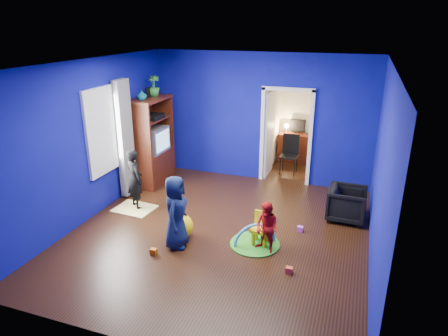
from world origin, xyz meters
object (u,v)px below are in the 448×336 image
(toddler_red, at_px, (267,228))
(folding_chair, at_px, (289,155))
(kid_chair, at_px, (260,231))
(play_mat, at_px, (255,244))
(hopper_ball, at_px, (181,226))
(child_black, at_px, (135,179))
(vase, at_px, (142,95))
(armchair, at_px, (347,204))
(crt_tv, at_px, (154,140))
(child_navy, at_px, (176,212))
(study_desk, at_px, (296,148))
(tv_armoire, at_px, (152,141))

(toddler_red, relative_size, folding_chair, 0.94)
(kid_chair, distance_m, folding_chair, 3.45)
(play_mat, bearing_deg, hopper_ball, -170.94)
(child_black, xyz_separation_m, vase, (-0.32, 1.02, 1.46))
(toddler_red, bearing_deg, hopper_ball, -155.11)
(hopper_ball, height_order, folding_chair, folding_chair)
(toddler_red, bearing_deg, armchair, 77.39)
(child_black, bearing_deg, crt_tv, -43.90)
(child_navy, bearing_deg, toddler_red, -88.01)
(armchair, relative_size, vase, 3.32)
(kid_chair, bearing_deg, study_desk, 100.41)
(toddler_red, distance_m, tv_armoire, 3.80)
(child_black, height_order, folding_chair, child_black)
(toddler_red, height_order, crt_tv, crt_tv)
(vase, height_order, crt_tv, vase)
(child_navy, height_order, hopper_ball, child_navy)
(armchair, height_order, kid_chair, armchair)
(crt_tv, bearing_deg, study_desk, 42.35)
(child_navy, relative_size, kid_chair, 2.46)
(tv_armoire, height_order, study_desk, tv_armoire)
(tv_armoire, bearing_deg, folding_chair, 29.17)
(armchair, xyz_separation_m, hopper_ball, (-2.64, -1.64, -0.10))
(tv_armoire, xyz_separation_m, crt_tv, (0.04, 0.00, 0.04))
(child_black, bearing_deg, study_desk, -88.89)
(child_navy, bearing_deg, armchair, -63.46)
(kid_chair, xyz_separation_m, play_mat, (-0.08, -0.05, -0.24))
(child_navy, bearing_deg, kid_chair, -78.60)
(tv_armoire, height_order, hopper_ball, tv_armoire)
(study_desk, bearing_deg, vase, -134.86)
(child_navy, xyz_separation_m, toddler_red, (1.44, 0.30, -0.18))
(toddler_red, xyz_separation_m, play_mat, (-0.23, 0.15, -0.42))
(tv_armoire, bearing_deg, crt_tv, 0.00)
(toddler_red, bearing_deg, study_desk, 117.14)
(toddler_red, bearing_deg, vase, 173.84)
(child_black, bearing_deg, vase, -38.44)
(vase, distance_m, play_mat, 3.91)
(study_desk, xyz_separation_m, folding_chair, (0.00, -0.96, 0.09))
(child_black, relative_size, vase, 5.78)
(toddler_red, relative_size, crt_tv, 1.24)
(tv_armoire, distance_m, crt_tv, 0.06)
(crt_tv, xyz_separation_m, hopper_ball, (1.61, -2.11, -0.80))
(tv_armoire, bearing_deg, hopper_ball, -51.90)
(hopper_ball, bearing_deg, folding_chair, 72.42)
(crt_tv, distance_m, folding_chair, 3.24)
(crt_tv, distance_m, play_mat, 3.60)
(vase, relative_size, tv_armoire, 0.11)
(armchair, xyz_separation_m, folding_chair, (-1.47, 2.04, 0.14))
(vase, relative_size, play_mat, 0.25)
(toddler_red, bearing_deg, kid_chair, 149.98)
(vase, bearing_deg, folding_chair, 33.61)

